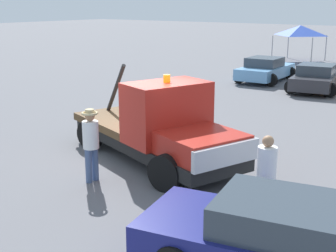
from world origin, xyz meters
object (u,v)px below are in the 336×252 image
(parked_car_charcoal, at_px, (316,78))
(canopy_tent_blue, at_px, (300,30))
(person_near_truck, at_px, (266,171))
(person_at_hood, at_px, (91,139))
(foreground_car, at_px, (301,245))
(tow_truck, at_px, (161,129))
(parked_car_skyblue, at_px, (265,70))

(parked_car_charcoal, height_order, canopy_tent_blue, canopy_tent_blue)
(person_near_truck, height_order, person_at_hood, person_at_hood)
(person_near_truck, bearing_deg, parked_car_charcoal, -40.17)
(person_at_hood, bearing_deg, person_near_truck, 10.78)
(foreground_car, bearing_deg, person_at_hood, 157.14)
(tow_truck, relative_size, foreground_car, 1.15)
(foreground_car, height_order, canopy_tent_blue, canopy_tent_blue)
(person_near_truck, height_order, parked_car_skyblue, person_near_truck)
(person_near_truck, height_order, parked_car_charcoal, person_near_truck)
(person_at_hood, xyz_separation_m, parked_car_skyblue, (-3.10, 16.42, -0.42))
(parked_car_skyblue, xyz_separation_m, canopy_tent_blue, (-1.93, 9.92, 1.61))
(foreground_car, height_order, parked_car_skyblue, same)
(tow_truck, distance_m, canopy_tent_blue, 24.95)
(person_at_hood, relative_size, canopy_tent_blue, 0.60)
(parked_car_skyblue, distance_m, parked_car_charcoal, 3.52)
(person_near_truck, height_order, canopy_tent_blue, canopy_tent_blue)
(person_near_truck, distance_m, parked_car_charcoal, 15.15)
(person_at_hood, distance_m, parked_car_skyblue, 16.71)
(foreground_car, relative_size, parked_car_skyblue, 1.24)
(foreground_car, distance_m, parked_car_skyblue, 19.64)
(tow_truck, height_order, canopy_tent_blue, canopy_tent_blue)
(person_at_hood, height_order, canopy_tent_blue, canopy_tent_blue)
(person_near_truck, xyz_separation_m, canopy_tent_blue, (-9.33, 25.72, 1.24))
(person_at_hood, xyz_separation_m, canopy_tent_blue, (-5.03, 26.34, 1.18))
(tow_truck, xyz_separation_m, person_at_hood, (-0.56, -2.06, 0.11))
(parked_car_skyblue, bearing_deg, canopy_tent_blue, 7.76)
(tow_truck, xyz_separation_m, foreground_car, (5.15, -3.20, -0.31))
(tow_truck, relative_size, canopy_tent_blue, 2.09)
(canopy_tent_blue, bearing_deg, foreground_car, -68.64)
(tow_truck, height_order, parked_car_skyblue, tow_truck)
(parked_car_charcoal, bearing_deg, person_near_truck, -173.82)
(foreground_car, distance_m, parked_car_charcoal, 17.24)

